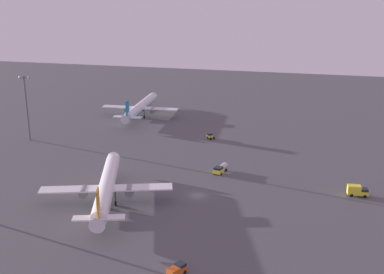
{
  "coord_description": "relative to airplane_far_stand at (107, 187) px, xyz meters",
  "views": [
    {
      "loc": [
        28.95,
        -122.26,
        56.33
      ],
      "look_at": [
        -11.63,
        40.45,
        4.0
      ],
      "focal_mm": 45.76,
      "sensor_mm": 36.0,
      "label": 1
    }
  ],
  "objects": [
    {
      "name": "maintenance_van",
      "position": [
        27.69,
        -28.7,
        -3.23
      ],
      "size": [
        3.79,
        4.56,
        2.25
      ],
      "rotation": [
        0.0,
        0.0,
        5.75
      ],
      "color": "#D85919",
      "rests_on": "ground"
    },
    {
      "name": "apron_light_west",
      "position": [
        -50.95,
        44.78,
        9.69
      ],
      "size": [
        4.8,
        0.9,
        24.55
      ],
      "color": "slate",
      "rests_on": "ground"
    },
    {
      "name": "catering_truck",
      "position": [
        65.87,
        20.86,
        -2.83
      ],
      "size": [
        5.83,
        2.83,
        3.05
      ],
      "rotation": [
        0.0,
        0.0,
        4.8
      ],
      "color": "yellow",
      "rests_on": "ground"
    },
    {
      "name": "fuel_truck",
      "position": [
        25.59,
        28.92,
        -3.05
      ],
      "size": [
        3.78,
        6.63,
        2.35
      ],
      "rotation": [
        0.0,
        0.0,
        2.86
      ],
      "color": "yellow",
      "rests_on": "ground"
    },
    {
      "name": "ground_plane",
      "position": [
        22.6,
        10.33,
        -4.41
      ],
      "size": [
        416.0,
        416.0,
        0.0
      ],
      "primitive_type": "plane",
      "color": "#4C4C51"
    },
    {
      "name": "airplane_taxiway_distant",
      "position": [
        -21.81,
        87.22,
        -0.12
      ],
      "size": [
        34.44,
        44.24,
        11.35
      ],
      "rotation": [
        0.0,
        0.0,
        0.05
      ],
      "color": "silver",
      "rests_on": "ground"
    },
    {
      "name": "pushback_tug",
      "position": [
        15.03,
        63.07,
        -3.35
      ],
      "size": [
        3.42,
        3.47,
        2.05
      ],
      "rotation": [
        0.0,
        0.0,
        0.76
      ],
      "color": "yellow",
      "rests_on": "ground"
    },
    {
      "name": "airplane_far_stand",
      "position": [
        0.0,
        0.0,
        0.0
      ],
      "size": [
        34.87,
        44.34,
        11.67
      ],
      "rotation": [
        0.0,
        0.0,
        0.31
      ],
      "color": "white",
      "rests_on": "ground"
    }
  ]
}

